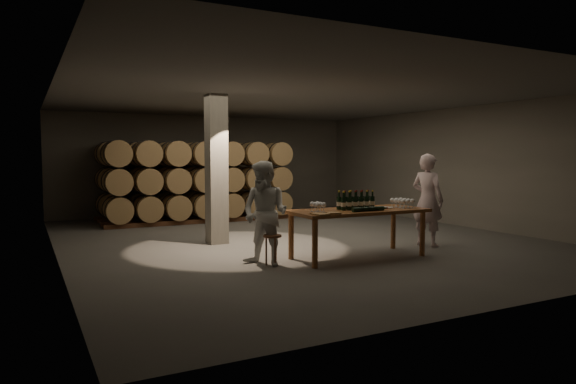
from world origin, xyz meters
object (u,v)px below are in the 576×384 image
tasting_table (358,215)px  stool (272,240)px  bottle_cluster (356,202)px  person_man (428,200)px  plate (386,208)px  notebook_near (334,213)px  person_woman (265,213)px

tasting_table → stool: bearing=176.3°
bottle_cluster → person_man: (2.02, 0.29, -0.06)m
person_man → tasting_table: bearing=83.6°
stool → plate: bearing=-3.5°
plate → tasting_table: bearing=176.9°
bottle_cluster → plate: (0.63, -0.09, -0.12)m
tasting_table → notebook_near: (-0.81, -0.43, 0.12)m
plate → stool: 2.38m
plate → notebook_near: (-1.43, -0.39, 0.01)m
notebook_near → stool: 1.16m
tasting_table → plate: 0.63m
notebook_near → person_woman: person_woman is taller
plate → stool: size_ratio=0.54×
stool → person_woman: bearing=156.1°
notebook_near → person_man: (2.82, 0.77, 0.05)m
bottle_cluster → person_woman: person_woman is taller
notebook_near → plate: bearing=29.8°
tasting_table → person_man: (2.01, 0.34, 0.17)m
bottle_cluster → person_man: 2.05m
tasting_table → person_woman: person_woman is taller
bottle_cluster → notebook_near: size_ratio=3.33×
stool → person_woman: person_woman is taller
bottle_cluster → person_woman: size_ratio=0.41×
plate → person_woman: bearing=175.5°
person_woman → plate: bearing=53.0°
person_woman → tasting_table: bearing=52.6°
person_man → plate: bearing=89.1°
bottle_cluster → person_man: size_ratio=0.38×
tasting_table → stool: 1.76m
stool → person_man: 3.77m
bottle_cluster → notebook_near: (-0.80, -0.48, -0.11)m
tasting_table → person_man: person_man is taller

